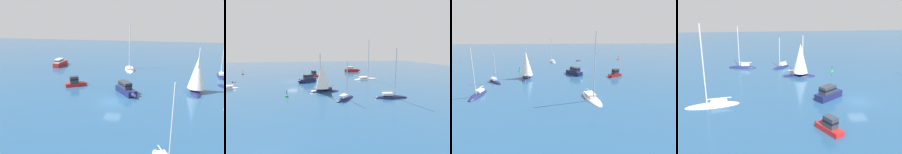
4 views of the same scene
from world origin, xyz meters
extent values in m
plane|color=navy|center=(0.00, 0.00, 0.00)|extent=(160.00, 160.00, 0.00)
ellipsoid|color=#191E4C|center=(7.04, -13.17, 0.00)|extent=(6.29, 2.14, 0.90)
cube|color=#2D333D|center=(7.78, -13.22, 0.70)|extent=(1.93, 1.34, 0.51)
cylinder|color=silver|center=(6.43, -13.13, 4.09)|extent=(0.18, 0.18, 7.28)
cylinder|color=silver|center=(7.81, -13.22, 1.20)|extent=(2.79, 0.32, 0.15)
cone|color=white|center=(6.82, -13.15, 3.48)|extent=(2.96, 2.96, 5.46)
cube|color=#191E4C|center=(4.06, -1.56, 0.49)|extent=(4.57, 4.03, 0.98)
cone|color=#191E4C|center=(1.86, -3.24, 0.49)|extent=(1.49, 1.47, 0.98)
cube|color=#2D333D|center=(4.30, -1.37, 1.51)|extent=(2.74, 2.52, 1.04)
cube|color=black|center=(4.30, -1.37, 1.56)|extent=(2.79, 2.58, 0.24)
cube|color=#B21E1E|center=(6.27, 8.28, 0.31)|extent=(2.80, 3.66, 0.63)
cone|color=#B21E1E|center=(7.32, 6.41, 0.31)|extent=(0.97, 1.07, 0.63)
cube|color=#2D333D|center=(6.21, 8.38, 1.25)|extent=(1.62, 1.82, 1.25)
cube|color=black|center=(6.21, 8.38, 1.31)|extent=(1.67, 1.87, 0.24)
ellipsoid|color=silver|center=(20.68, -0.27, 0.00)|extent=(7.61, 3.46, 0.77)
cube|color=white|center=(19.81, -0.44, 0.57)|extent=(2.44, 1.85, 0.36)
cylinder|color=silver|center=(21.40, -0.13, 5.84)|extent=(0.18, 0.18, 10.90)
cylinder|color=silver|center=(19.78, -0.45, 1.00)|extent=(3.27, 0.78, 0.15)
ellipsoid|color=#191E4C|center=(10.07, -19.65, 0.00)|extent=(4.38, 4.22, 0.99)
cube|color=white|center=(9.65, -20.05, 0.71)|extent=(1.66, 1.63, 0.43)
cylinder|color=silver|center=(10.43, -19.32, 3.48)|extent=(0.14, 0.14, 5.97)
cylinder|color=silver|center=(9.63, -20.06, 1.18)|extent=(1.66, 1.58, 0.12)
ellipsoid|color=#191E4C|center=(18.28, -20.27, 0.00)|extent=(5.94, 2.20, 1.05)
cube|color=silver|center=(17.59, -20.17, 0.73)|extent=(1.86, 1.21, 0.42)
cylinder|color=silver|center=(18.85, -20.36, 4.62)|extent=(0.17, 0.17, 8.20)
cylinder|color=silver|center=(17.56, -20.17, 1.19)|extent=(2.60, 0.51, 0.14)
sphere|color=green|center=(0.03, -16.05, 0.00)|extent=(0.66, 0.66, 0.66)
cylinder|color=black|center=(0.03, -16.05, 0.75)|extent=(0.08, 0.08, 0.83)
camera|label=1|loc=(-30.06, -5.78, 12.78)|focal=34.74mm
camera|label=2|loc=(3.33, -48.39, 8.46)|focal=28.40mm
camera|label=3|loc=(50.75, -6.57, 12.15)|focal=30.43mm
camera|label=4|loc=(13.00, 34.14, 14.52)|focal=42.15mm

